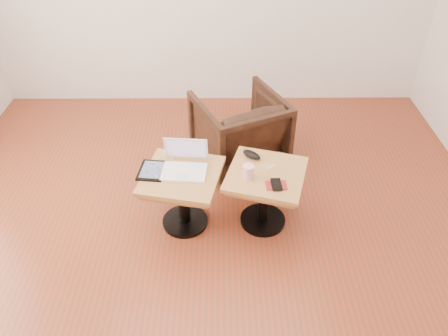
{
  "coord_description": "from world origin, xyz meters",
  "views": [
    {
      "loc": [
        0.1,
        -2.14,
        2.42
      ],
      "look_at": [
        0.12,
        0.27,
        0.54
      ],
      "focal_mm": 35.0,
      "sensor_mm": 36.0,
      "label": 1
    }
  ],
  "objects_px": {
    "armchair": "(239,130)",
    "striped_cup": "(248,172)",
    "side_table_left": "(183,187)",
    "side_table_right": "(265,185)",
    "laptop": "(185,164)"
  },
  "relations": [
    {
      "from": "side_table_right",
      "to": "striped_cup",
      "type": "distance_m",
      "value": 0.22
    },
    {
      "from": "laptop",
      "to": "striped_cup",
      "type": "height_order",
      "value": "laptop"
    },
    {
      "from": "laptop",
      "to": "striped_cup",
      "type": "xyz_separation_m",
      "value": [
        0.45,
        -0.1,
        0.01
      ]
    },
    {
      "from": "armchair",
      "to": "striped_cup",
      "type": "bearing_deg",
      "value": 67.18
    },
    {
      "from": "striped_cup",
      "to": "armchair",
      "type": "xyz_separation_m",
      "value": [
        -0.03,
        0.86,
        -0.21
      ]
    },
    {
      "from": "side_table_left",
      "to": "laptop",
      "type": "distance_m",
      "value": 0.17
    },
    {
      "from": "side_table_left",
      "to": "armchair",
      "type": "relative_size",
      "value": 0.88
    },
    {
      "from": "side_table_right",
      "to": "armchair",
      "type": "relative_size",
      "value": 0.93
    },
    {
      "from": "side_table_right",
      "to": "armchair",
      "type": "distance_m",
      "value": 0.82
    },
    {
      "from": "side_table_left",
      "to": "striped_cup",
      "type": "distance_m",
      "value": 0.5
    },
    {
      "from": "laptop",
      "to": "armchair",
      "type": "height_order",
      "value": "laptop"
    },
    {
      "from": "laptop",
      "to": "striped_cup",
      "type": "distance_m",
      "value": 0.46
    },
    {
      "from": "armchair",
      "to": "side_table_right",
      "type": "bearing_deg",
      "value": 76.62
    },
    {
      "from": "laptop",
      "to": "armchair",
      "type": "bearing_deg",
      "value": 66.23
    },
    {
      "from": "side_table_left",
      "to": "laptop",
      "type": "height_order",
      "value": "laptop"
    }
  ]
}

